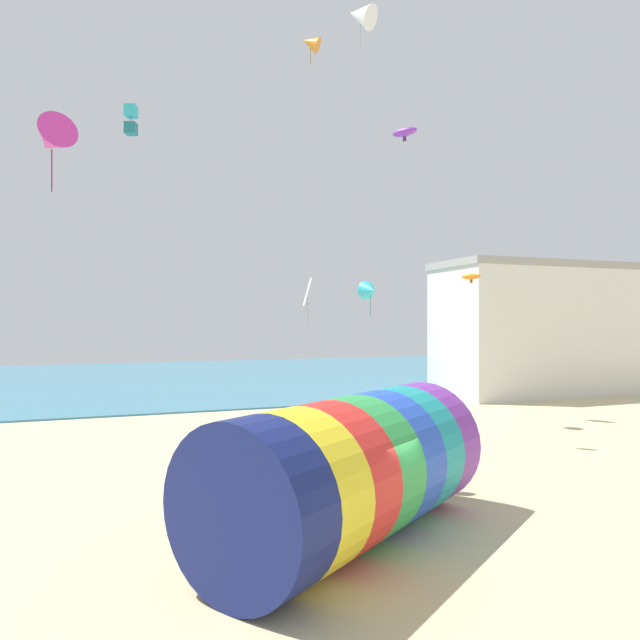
{
  "coord_description": "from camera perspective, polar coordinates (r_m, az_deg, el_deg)",
  "views": [
    {
      "loc": [
        -5.2,
        -11.69,
        5.13
      ],
      "look_at": [
        -0.04,
        2.47,
        5.16
      ],
      "focal_mm": 32.0,
      "sensor_mm": 36.0,
      "label": 1
    }
  ],
  "objects": [
    {
      "name": "ground_plane",
      "position": [
        13.79,
        3.98,
        -21.96
      ],
      "size": [
        120.0,
        120.0,
        0.0
      ],
      "primitive_type": "plane",
      "color": "#CCBA8C"
    },
    {
      "name": "sea",
      "position": [
        52.81,
        -14.32,
        -5.62
      ],
      "size": [
        120.0,
        40.0,
        0.1
      ],
      "primitive_type": "cube",
      "color": "teal",
      "rests_on": "ground"
    },
    {
      "name": "giant_inflatable_tube",
      "position": [
        13.67,
        3.03,
        -14.71
      ],
      "size": [
        8.5,
        7.31,
        3.37
      ],
      "color": "navy",
      "rests_on": "ground"
    },
    {
      "name": "kite_handler",
      "position": [
        17.92,
        11.55,
        -13.83
      ],
      "size": [
        0.41,
        0.41,
        1.72
      ],
      "color": "#383D56",
      "rests_on": "ground"
    },
    {
      "name": "kite_purple_parafoil",
      "position": [
        32.99,
        8.46,
        18.1
      ],
      "size": [
        1.27,
        1.54,
        0.76
      ],
      "color": "purple"
    },
    {
      "name": "kite_orange_parafoil",
      "position": [
        24.5,
        14.88,
        4.21
      ],
      "size": [
        0.77,
        0.81,
        0.43
      ],
      "color": "orange"
    },
    {
      "name": "kite_white_diamond",
      "position": [
        23.19,
        -1.25,
        2.79
      ],
      "size": [
        0.51,
        0.85,
        1.94
      ],
      "color": "white"
    },
    {
      "name": "kite_magenta_delta",
      "position": [
        14.66,
        -25.24,
        16.06
      ],
      "size": [
        1.21,
        1.32,
        1.71
      ],
      "color": "#D1339E"
    },
    {
      "name": "kite_white_delta",
      "position": [
        30.31,
        4.06,
        28.11
      ],
      "size": [
        1.91,
        1.95,
        2.38
      ],
      "color": "white"
    },
    {
      "name": "kite_cyan_box",
      "position": [
        29.68,
        -18.39,
        18.46
      ],
      "size": [
        0.66,
        0.66,
        1.46
      ],
      "color": "#2DB2C6"
    },
    {
      "name": "kite_orange_delta",
      "position": [
        32.92,
        -0.95,
        25.97
      ],
      "size": [
        1.35,
        1.25,
        1.68
      ],
      "color": "orange"
    },
    {
      "name": "kite_cyan_delta",
      "position": [
        30.05,
        5.05,
        2.96
      ],
      "size": [
        1.06,
        1.14,
        1.91
      ],
      "color": "#2DB2C6"
    },
    {
      "name": "promenade_building",
      "position": [
        42.9,
        20.56,
        -0.8
      ],
      "size": [
        13.77,
        6.21,
        9.2
      ],
      "color": "silver",
      "rests_on": "ground"
    }
  ]
}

